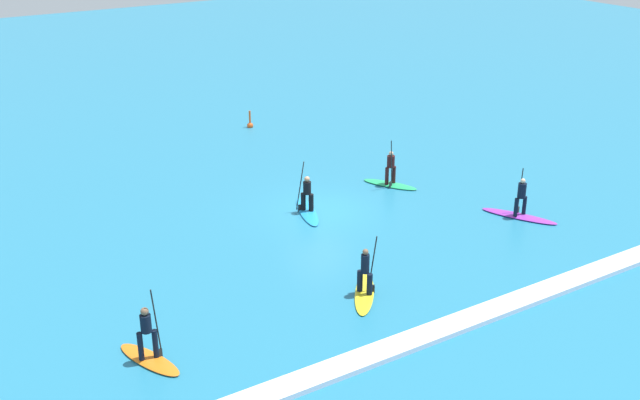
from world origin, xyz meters
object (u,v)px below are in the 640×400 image
at_px(surfer_on_green_board, 390,177).
at_px(surfer_on_blue_board, 307,204).
at_px(surfer_on_purple_board, 520,208).
at_px(surfer_on_yellow_board, 365,284).
at_px(marker_buoy, 250,124).
at_px(surfer_on_orange_board, 149,348).

xyz_separation_m(surfer_on_green_board, surfer_on_blue_board, (-4.93, -0.61, -0.05)).
bearing_deg(surfer_on_purple_board, surfer_on_green_board, -4.45).
relative_size(surfer_on_green_board, surfer_on_yellow_board, 0.98).
distance_m(surfer_on_green_board, surfer_on_yellow_board, 10.41).
bearing_deg(surfer_on_purple_board, marker_buoy, -14.91).
height_order(surfer_on_green_board, surfer_on_purple_board, surfer_on_green_board).
xyz_separation_m(surfer_on_purple_board, marker_buoy, (-3.78, 17.53, -0.24)).
relative_size(surfer_on_yellow_board, surfer_on_orange_board, 1.04).
bearing_deg(surfer_on_yellow_board, surfer_on_orange_board, 126.62).
height_order(surfer_on_purple_board, surfer_on_orange_board, surfer_on_orange_board).
xyz_separation_m(surfer_on_green_board, surfer_on_yellow_board, (-6.93, -7.76, -0.03)).
height_order(surfer_on_green_board, marker_buoy, surfer_on_green_board).
xyz_separation_m(surfer_on_orange_board, marker_buoy, (13.32, 19.27, -0.29)).
height_order(surfer_on_yellow_board, marker_buoy, surfer_on_yellow_board).
distance_m(surfer_on_yellow_board, surfer_on_orange_board, 7.72).
bearing_deg(marker_buoy, surfer_on_blue_board, -106.28).
height_order(surfer_on_green_board, surfer_on_yellow_board, surfer_on_green_board).
bearing_deg(surfer_on_blue_board, surfer_on_yellow_board, -176.44).
relative_size(surfer_on_green_board, surfer_on_orange_board, 1.02).
distance_m(surfer_on_purple_board, marker_buoy, 17.94).
bearing_deg(surfer_on_purple_board, surfer_on_blue_board, 27.46).
xyz_separation_m(surfer_on_green_board, marker_buoy, (-1.34, 11.67, -0.26)).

